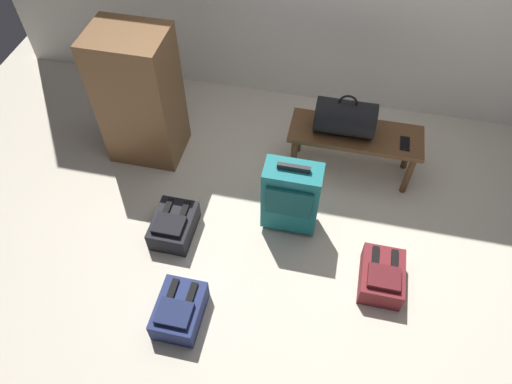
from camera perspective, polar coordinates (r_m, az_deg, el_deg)
ground_plane at (r=3.50m, az=5.95°, el=-5.19°), size 6.60×6.60×0.00m
bench at (r=3.70m, az=11.83°, el=6.29°), size 1.00×0.36×0.42m
duffel_bag_black at (r=3.56m, az=10.70°, el=8.81°), size 0.44×0.26×0.34m
cell_phone at (r=3.65m, az=17.50°, el=5.61°), size 0.07×0.14×0.01m
suitcase_upright_teal at (r=3.28m, az=4.25°, el=-0.54°), size 0.39×0.23×0.64m
backpack_dark at (r=3.47m, az=-9.88°, el=-3.98°), size 0.28×0.38×0.21m
backpack_maroon at (r=3.31m, az=14.91°, el=-9.76°), size 0.28×0.38×0.21m
backpack_navy at (r=3.13m, az=-9.22°, el=-13.91°), size 0.28×0.38×0.21m
side_cabinet at (r=3.77m, az=-13.85°, el=11.02°), size 0.56×0.44×1.10m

